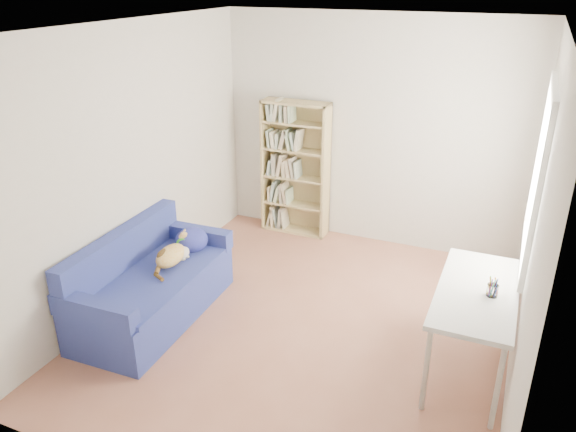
# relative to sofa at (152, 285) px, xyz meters

# --- Properties ---
(ground) EXTENTS (4.00, 4.00, 0.00)m
(ground) POSITION_rel_sofa_xyz_m (1.37, 0.38, -0.31)
(ground) COLOR #955943
(ground) RESTS_ON ground
(room_shell) EXTENTS (3.54, 4.04, 2.62)m
(room_shell) POSITION_rel_sofa_xyz_m (1.47, 0.41, 1.32)
(room_shell) COLOR silver
(room_shell) RESTS_ON ground
(sofa) EXTENTS (0.83, 1.67, 0.82)m
(sofa) POSITION_rel_sofa_xyz_m (0.00, 0.00, 0.00)
(sofa) COLOR navy
(sofa) RESTS_ON ground
(bookshelf) EXTENTS (0.81, 0.25, 1.62)m
(bookshelf) POSITION_rel_sofa_xyz_m (0.51, 2.24, 0.44)
(bookshelf) COLOR tan
(bookshelf) RESTS_ON ground
(desk) EXTENTS (0.59, 1.28, 0.75)m
(desk) POSITION_rel_sofa_xyz_m (2.81, 0.32, 0.37)
(desk) COLOR silver
(desk) RESTS_ON ground
(pen_cup) EXTENTS (0.08, 0.08, 0.16)m
(pen_cup) POSITION_rel_sofa_xyz_m (2.91, 0.27, 0.50)
(pen_cup) COLOR white
(pen_cup) RESTS_ON desk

